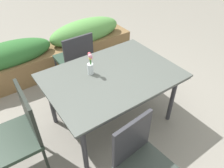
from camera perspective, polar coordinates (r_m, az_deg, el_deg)
name	(u,v)px	position (r m, az deg, el deg)	size (l,w,h in m)	color
ground_plane	(116,122)	(2.76, 0.98, -10.03)	(12.00, 12.00, 0.00)	gray
dining_table	(112,79)	(2.34, 0.00, 1.32)	(1.41, 1.01, 0.71)	#4C514C
chair_far_side	(75,57)	(3.05, -9.65, 6.92)	(0.45, 0.45, 0.86)	#263B2E
chair_near_left	(141,161)	(1.85, 7.78, -19.50)	(0.45, 0.45, 0.88)	#303933
chair_end_left	(17,132)	(2.18, -23.84, -11.62)	(0.51, 0.51, 0.92)	#213025
flower_vase	(90,65)	(2.27, -5.73, 4.97)	(0.07, 0.07, 0.26)	silver
planter_box	(53,51)	(3.61, -15.41, 8.29)	(2.80, 0.49, 0.71)	brown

